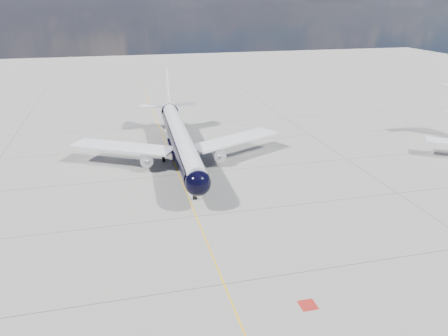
# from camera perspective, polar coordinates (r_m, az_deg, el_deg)

# --- Properties ---
(ground) EXTENTS (320.00, 320.00, 0.00)m
(ground) POSITION_cam_1_polar(r_m,az_deg,el_deg) (75.71, -6.46, 0.51)
(ground) COLOR gray
(ground) RESTS_ON ground
(taxiway_centerline) EXTENTS (0.16, 160.00, 0.01)m
(taxiway_centerline) POSITION_cam_1_polar(r_m,az_deg,el_deg) (71.09, -5.90, -0.87)
(taxiway_centerline) COLOR #FDB70D
(taxiway_centerline) RESTS_ON ground
(red_marking) EXTENTS (1.60, 1.60, 0.01)m
(red_marking) POSITION_cam_1_polar(r_m,az_deg,el_deg) (43.28, 10.90, -17.17)
(red_marking) COLOR maroon
(red_marking) RESTS_ON ground
(main_airliner) EXTENTS (37.59, 45.72, 13.22)m
(main_airliner) POSITION_cam_1_polar(r_m,az_deg,el_deg) (76.27, -5.79, 3.95)
(main_airliner) COLOR black
(main_airliner) RESTS_ON ground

